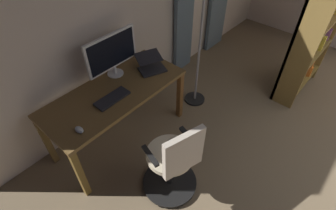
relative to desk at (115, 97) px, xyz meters
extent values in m
cube|color=brown|center=(0.00, 0.00, 0.07)|extent=(1.55, 0.68, 0.04)
cube|color=brown|center=(-0.74, 0.30, -0.29)|extent=(0.06, 0.06, 0.69)
cube|color=brown|center=(0.74, 0.30, -0.29)|extent=(0.06, 0.06, 0.69)
cube|color=brown|center=(-0.74, -0.30, -0.29)|extent=(0.06, 0.06, 0.69)
cube|color=brown|center=(0.74, -0.30, -0.29)|extent=(0.06, 0.06, 0.69)
cylinder|color=black|center=(0.11, 0.87, -0.60)|extent=(0.56, 0.56, 0.02)
sphere|color=black|center=(-0.14, 0.94, -0.61)|extent=(0.05, 0.05, 0.05)
sphere|color=black|center=(-0.04, 0.65, -0.61)|extent=(0.05, 0.05, 0.05)
sphere|color=black|center=(0.27, 0.66, -0.61)|extent=(0.05, 0.05, 0.05)
sphere|color=black|center=(0.35, 0.95, -0.61)|extent=(0.05, 0.05, 0.05)
sphere|color=black|center=(0.10, 1.12, -0.61)|extent=(0.05, 0.05, 0.05)
cylinder|color=black|center=(0.11, 0.87, -0.37)|extent=(0.06, 0.06, 0.45)
cylinder|color=beige|center=(0.11, 0.87, -0.12)|extent=(0.54, 0.54, 0.05)
cube|color=beige|center=(0.16, 1.06, 0.13)|extent=(0.37, 0.15, 0.45)
cube|color=black|center=(0.30, 0.81, 0.02)|extent=(0.10, 0.24, 0.03)
cube|color=black|center=(-0.08, 0.92, 0.02)|extent=(0.10, 0.24, 0.03)
cylinder|color=white|center=(-0.20, -0.22, 0.10)|extent=(0.18, 0.18, 0.01)
cylinder|color=white|center=(-0.20, -0.22, 0.14)|extent=(0.04, 0.04, 0.08)
cube|color=white|center=(-0.20, -0.22, 0.38)|extent=(0.64, 0.03, 0.39)
cube|color=black|center=(-0.20, -0.21, 0.38)|extent=(0.59, 0.01, 0.34)
cube|color=#232328|center=(0.10, 0.09, 0.10)|extent=(0.37, 0.14, 0.02)
cube|color=#232328|center=(-0.53, 0.05, 0.10)|extent=(0.34, 0.30, 0.02)
cube|color=#232328|center=(-0.56, -0.05, 0.21)|extent=(0.34, 0.29, 0.06)
ellipsoid|color=#B7BCC1|center=(0.56, 0.19, 0.11)|extent=(0.06, 0.10, 0.04)
cube|color=olive|center=(-2.75, 1.21, 0.23)|extent=(0.04, 0.30, 1.74)
cube|color=olive|center=(-1.85, 1.21, 0.23)|extent=(0.04, 0.30, 1.74)
cube|color=olive|center=(-2.30, 1.08, 0.23)|extent=(0.93, 0.04, 1.74)
cube|color=olive|center=(-2.30, 1.21, -0.42)|extent=(0.86, 0.30, 0.04)
cube|color=olive|center=(-2.30, 1.21, 0.01)|extent=(0.86, 0.30, 0.04)
cube|color=olive|center=(-2.30, 1.21, 0.45)|extent=(0.86, 0.30, 0.04)
cube|color=orange|center=(-2.38, 1.21, -0.33)|extent=(0.06, 0.27, 0.14)
cube|color=gold|center=(-2.34, 1.21, 0.13)|extent=(0.06, 0.26, 0.19)
cube|color=purple|center=(-2.67, 1.21, 0.55)|extent=(0.06, 0.21, 0.17)
cube|color=orange|center=(-2.36, 1.21, -0.28)|extent=(0.06, 0.23, 0.24)
cube|color=#8C5194|center=(-2.66, 1.21, 0.12)|extent=(0.03, 0.22, 0.17)
cube|color=yellow|center=(-2.48, 1.21, 0.56)|extent=(0.06, 0.19, 0.18)
cylinder|color=black|center=(-1.12, 0.27, -0.63)|extent=(0.28, 0.28, 0.02)
cylinder|color=#A5A5A8|center=(-1.12, 0.27, 0.23)|extent=(0.03, 0.03, 1.74)
camera|label=1|loc=(1.18, 1.78, 1.86)|focal=27.88mm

